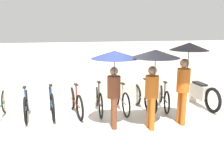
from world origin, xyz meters
TOP-DOWN VIEW (x-y plane):
  - ground_plane at (0.00, 0.00)m, footprint 30.00×30.00m
  - back_wall at (0.00, 2.04)m, footprint 13.88×0.12m
  - parked_bicycle_0 at (-2.34, 1.54)m, footprint 0.44×1.81m
  - parked_bicycle_1 at (-1.67, 1.61)m, footprint 0.44×1.79m
  - parked_bicycle_2 at (-1.00, 1.61)m, footprint 0.44×1.76m
  - parked_bicycle_3 at (-0.33, 1.56)m, footprint 0.49×1.69m
  - parked_bicycle_4 at (0.33, 1.64)m, footprint 0.44×1.76m
  - parked_bicycle_5 at (1.00, 1.62)m, footprint 0.44×1.76m
  - parked_bicycle_6 at (1.67, 1.58)m, footprint 0.47×1.66m
  - parked_bicycle_7 at (2.34, 1.62)m, footprint 0.51×1.70m
  - pedestrian_leading at (0.55, 0.32)m, footprint 1.09×1.09m
  - pedestrian_center at (1.43, 0.08)m, footprint 1.10×1.10m
  - pedestrian_trailing at (2.31, 0.24)m, footprint 0.93×0.93m
  - motorcycle at (3.55, 1.64)m, footprint 0.58×2.13m

SIDE VIEW (x-z plane):
  - ground_plane at x=0.00m, z-range 0.00..0.00m
  - parked_bicycle_7 at x=2.34m, z-range -0.19..0.91m
  - parked_bicycle_5 at x=1.00m, z-range -0.14..0.88m
  - parked_bicycle_6 at x=1.67m, z-range -0.17..0.91m
  - parked_bicycle_3 at x=-0.33m, z-range -0.18..0.92m
  - parked_bicycle_4 at x=0.33m, z-range -0.16..0.92m
  - parked_bicycle_0 at x=-2.34m, z-range -0.16..0.93m
  - parked_bicycle_1 at x=-1.67m, z-range -0.15..0.92m
  - parked_bicycle_2 at x=-1.00m, z-range -0.12..0.91m
  - motorcycle at x=3.55m, z-range -0.05..0.89m
  - back_wall at x=0.00m, z-range 0.00..2.01m
  - pedestrian_leading at x=0.55m, z-range 0.60..2.53m
  - pedestrian_center at x=1.43m, z-range 0.61..2.57m
  - pedestrian_trailing at x=2.31m, z-range 0.56..2.66m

